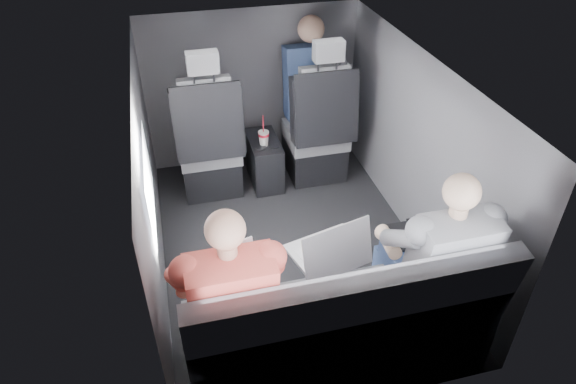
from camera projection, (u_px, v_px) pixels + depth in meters
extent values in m
plane|color=black|center=(290.00, 246.00, 3.74)|extent=(2.60, 2.60, 0.00)
plane|color=#B2B2AD|center=(291.00, 70.00, 2.96)|extent=(2.60, 2.60, 0.00)
cube|color=#56565B|center=(150.00, 188.00, 3.17)|extent=(0.02, 2.60, 1.35)
cube|color=#56565B|center=(417.00, 151.00, 3.53)|extent=(0.02, 2.60, 1.35)
cube|color=#56565B|center=(252.00, 88.00, 4.37)|extent=(1.80, 0.02, 1.35)
cube|color=#56565B|center=(363.00, 319.00, 2.32)|extent=(1.80, 0.02, 1.35)
cube|color=white|center=(149.00, 184.00, 2.81)|extent=(0.02, 0.75, 0.42)
cube|color=black|center=(326.00, 100.00, 3.90)|extent=(0.35, 0.11, 0.59)
cube|color=black|center=(211.00, 170.00, 4.29)|extent=(0.46, 0.48, 0.30)
cube|color=slate|center=(209.00, 148.00, 4.14)|extent=(0.48, 0.46, 0.14)
cube|color=slate|center=(208.00, 118.00, 3.77)|extent=(0.38, 0.18, 0.61)
cube|color=black|center=(178.00, 125.00, 3.74)|extent=(0.08, 0.21, 0.53)
cube|color=black|center=(237.00, 118.00, 3.83)|extent=(0.08, 0.21, 0.53)
cube|color=black|center=(209.00, 123.00, 3.72)|extent=(0.50, 0.11, 0.58)
cube|color=slate|center=(202.00, 62.00, 3.48)|extent=(0.22, 0.10, 0.15)
cube|color=black|center=(314.00, 156.00, 4.47)|extent=(0.46, 0.48, 0.30)
cube|color=slate|center=(315.00, 134.00, 4.32)|extent=(0.48, 0.46, 0.14)
cube|color=slate|center=(324.00, 105.00, 3.95)|extent=(0.38, 0.18, 0.61)
cube|color=black|center=(297.00, 111.00, 3.92)|extent=(0.08, 0.21, 0.53)
cube|color=black|center=(351.00, 105.00, 4.01)|extent=(0.08, 0.21, 0.53)
cube|color=black|center=(327.00, 109.00, 3.90)|extent=(0.50, 0.11, 0.58)
cube|color=slate|center=(329.00, 51.00, 3.66)|extent=(0.22, 0.10, 0.15)
cube|color=black|center=(264.00, 161.00, 4.32)|extent=(0.24, 0.48, 0.40)
cylinder|color=black|center=(261.00, 148.00, 4.10)|extent=(0.09, 0.09, 0.01)
cylinder|color=black|center=(274.00, 146.00, 4.12)|extent=(0.09, 0.09, 0.01)
cube|color=slate|center=(337.00, 336.00, 2.81)|extent=(1.60, 0.50, 0.45)
cube|color=slate|center=(359.00, 310.00, 2.36)|extent=(1.60, 0.17, 0.47)
cylinder|color=red|center=(264.00, 134.00, 4.08)|extent=(0.09, 0.09, 0.02)
cylinder|color=white|center=(263.00, 132.00, 4.07)|extent=(0.09, 0.09, 0.01)
cylinder|color=red|center=(263.00, 124.00, 4.03)|extent=(0.01, 0.01, 0.14)
cube|color=white|center=(222.00, 266.00, 2.73)|extent=(0.39, 0.33, 0.02)
cube|color=silver|center=(222.00, 267.00, 2.71)|extent=(0.30, 0.21, 0.00)
cube|color=white|center=(220.00, 256.00, 2.78)|extent=(0.11, 0.08, 0.00)
cube|color=white|center=(225.00, 269.00, 2.53)|extent=(0.35, 0.16, 0.24)
cube|color=white|center=(225.00, 268.00, 2.54)|extent=(0.30, 0.13, 0.20)
cube|color=silver|center=(327.00, 249.00, 2.84)|extent=(0.46, 0.37, 0.02)
cube|color=silver|center=(327.00, 250.00, 2.82)|extent=(0.36, 0.23, 0.00)
cube|color=silver|center=(322.00, 238.00, 2.90)|extent=(0.13, 0.09, 0.00)
cube|color=silver|center=(338.00, 251.00, 2.62)|extent=(0.41, 0.18, 0.27)
cube|color=white|center=(338.00, 250.00, 2.62)|extent=(0.36, 0.15, 0.23)
cube|color=black|center=(419.00, 234.00, 2.95)|extent=(0.33, 0.24, 0.02)
cube|color=black|center=(421.00, 234.00, 2.93)|extent=(0.27, 0.13, 0.00)
cube|color=black|center=(414.00, 225.00, 3.00)|extent=(0.10, 0.05, 0.00)
cube|color=black|center=(434.00, 234.00, 2.76)|extent=(0.33, 0.07, 0.22)
cube|color=white|center=(434.00, 233.00, 2.77)|extent=(0.29, 0.06, 0.19)
cube|color=#313236|center=(208.00, 306.00, 2.60)|extent=(0.15, 0.43, 0.13)
cube|color=#313236|center=(249.00, 298.00, 2.64)|extent=(0.15, 0.43, 0.13)
cube|color=#313236|center=(208.00, 312.00, 2.94)|extent=(0.13, 0.13, 0.45)
cube|color=#313236|center=(244.00, 305.00, 2.99)|extent=(0.13, 0.13, 0.45)
cube|color=#CF5044|center=(232.00, 298.00, 2.32)|extent=(0.39, 0.26, 0.53)
sphere|color=tan|center=(225.00, 230.00, 2.13)|extent=(0.18, 0.18, 0.18)
cylinder|color=tan|center=(185.00, 277.00, 2.56)|extent=(0.11, 0.27, 0.12)
cylinder|color=tan|center=(262.00, 264.00, 2.64)|extent=(0.11, 0.27, 0.12)
cube|color=navy|center=(406.00, 269.00, 2.82)|extent=(0.15, 0.43, 0.13)
cube|color=navy|center=(442.00, 262.00, 2.86)|extent=(0.15, 0.43, 0.13)
cube|color=navy|center=(384.00, 278.00, 3.16)|extent=(0.13, 0.13, 0.45)
cube|color=navy|center=(416.00, 272.00, 3.21)|extent=(0.13, 0.13, 0.45)
cube|color=slate|center=(450.00, 258.00, 2.54)|extent=(0.39, 0.26, 0.53)
sphere|color=tan|center=(462.00, 192.00, 2.35)|extent=(0.18, 0.18, 0.18)
cylinder|color=tan|center=(389.00, 241.00, 2.78)|extent=(0.11, 0.27, 0.12)
cylinder|color=tan|center=(454.00, 230.00, 2.85)|extent=(0.11, 0.27, 0.12)
cube|color=navy|center=(310.00, 82.00, 4.23)|extent=(0.42, 0.27, 0.61)
sphere|color=tan|center=(311.00, 29.00, 4.00)|extent=(0.21, 0.21, 0.21)
cube|color=navy|center=(308.00, 110.00, 4.45)|extent=(0.36, 0.42, 0.13)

